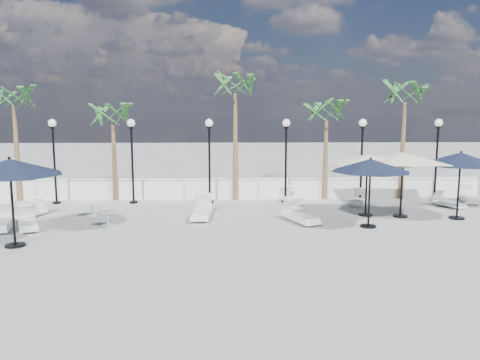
{
  "coord_description": "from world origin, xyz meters",
  "views": [
    {
      "loc": [
        0.76,
        -14.75,
        4.12
      ],
      "look_at": [
        1.3,
        3.4,
        1.5
      ],
      "focal_mm": 35.0,
      "sensor_mm": 36.0,
      "label": 1
    }
  ],
  "objects_px": {
    "lounger_0": "(2,222)",
    "parasol_cream_sq_b": "(368,155)",
    "lounger_7": "(469,197)",
    "parasol_navy_mid": "(371,166)",
    "lounger_8": "(448,202)",
    "lounger_4": "(291,199)",
    "lounger_6": "(357,200)",
    "parasol_navy_right": "(461,159)",
    "parasol_cream_sq_a": "(403,153)",
    "lounger_3": "(28,223)",
    "lounger_2": "(202,212)",
    "lounger_1": "(28,212)",
    "parasol_navy_left": "(10,168)",
    "lounger_5": "(300,216)"
  },
  "relations": [
    {
      "from": "lounger_0",
      "to": "parasol_cream_sq_b",
      "type": "distance_m",
      "value": 13.92
    },
    {
      "from": "lounger_7",
      "to": "parasol_navy_mid",
      "type": "distance_m",
      "value": 7.86
    },
    {
      "from": "parasol_navy_mid",
      "to": "lounger_8",
      "type": "bearing_deg",
      "value": 37.16
    },
    {
      "from": "lounger_8",
      "to": "lounger_4",
      "type": "bearing_deg",
      "value": 149.14
    },
    {
      "from": "lounger_6",
      "to": "parasol_navy_right",
      "type": "relative_size",
      "value": 0.58
    },
    {
      "from": "lounger_8",
      "to": "parasol_cream_sq_a",
      "type": "height_order",
      "value": "parasol_cream_sq_a"
    },
    {
      "from": "parasol_cream_sq_a",
      "to": "parasol_navy_right",
      "type": "bearing_deg",
      "value": -11.36
    },
    {
      "from": "lounger_3",
      "to": "lounger_7",
      "type": "relative_size",
      "value": 0.96
    },
    {
      "from": "parasol_cream_sq_a",
      "to": "lounger_2",
      "type": "bearing_deg",
      "value": -179.9
    },
    {
      "from": "lounger_6",
      "to": "parasol_cream_sq_b",
      "type": "xyz_separation_m",
      "value": [
        -0.3,
        -2.24,
        2.25
      ]
    },
    {
      "from": "lounger_1",
      "to": "parasol_navy_left",
      "type": "height_order",
      "value": "parasol_navy_left"
    },
    {
      "from": "lounger_0",
      "to": "parasol_navy_left",
      "type": "relative_size",
      "value": 0.69
    },
    {
      "from": "lounger_8",
      "to": "parasol_navy_left",
      "type": "relative_size",
      "value": 0.53
    },
    {
      "from": "lounger_1",
      "to": "lounger_5",
      "type": "height_order",
      "value": "lounger_5"
    },
    {
      "from": "lounger_0",
      "to": "parasol_cream_sq_a",
      "type": "relative_size",
      "value": 0.39
    },
    {
      "from": "lounger_0",
      "to": "lounger_3",
      "type": "relative_size",
      "value": 1.12
    },
    {
      "from": "lounger_8",
      "to": "parasol_cream_sq_a",
      "type": "relative_size",
      "value": 0.3
    },
    {
      "from": "lounger_4",
      "to": "lounger_8",
      "type": "relative_size",
      "value": 1.09
    },
    {
      "from": "lounger_1",
      "to": "lounger_3",
      "type": "relative_size",
      "value": 0.92
    },
    {
      "from": "parasol_navy_left",
      "to": "parasol_cream_sq_a",
      "type": "distance_m",
      "value": 14.03
    },
    {
      "from": "lounger_8",
      "to": "parasol_navy_right",
      "type": "xyz_separation_m",
      "value": [
        -0.75,
        -2.29,
        2.14
      ]
    },
    {
      "from": "lounger_1",
      "to": "lounger_3",
      "type": "distance_m",
      "value": 1.96
    },
    {
      "from": "lounger_7",
      "to": "parasol_cream_sq_a",
      "type": "height_order",
      "value": "parasol_cream_sq_a"
    },
    {
      "from": "lounger_1",
      "to": "parasol_navy_mid",
      "type": "relative_size",
      "value": 0.63
    },
    {
      "from": "lounger_2",
      "to": "parasol_cream_sq_b",
      "type": "relative_size",
      "value": 0.4
    },
    {
      "from": "parasol_navy_mid",
      "to": "parasol_cream_sq_b",
      "type": "relative_size",
      "value": 0.54
    },
    {
      "from": "parasol_navy_right",
      "to": "parasol_navy_mid",
      "type": "bearing_deg",
      "value": -162.48
    },
    {
      "from": "lounger_2",
      "to": "lounger_5",
      "type": "height_order",
      "value": "lounger_2"
    },
    {
      "from": "parasol_navy_mid",
      "to": "parasol_cream_sq_b",
      "type": "height_order",
      "value": "parasol_cream_sq_b"
    },
    {
      "from": "parasol_navy_left",
      "to": "parasol_navy_right",
      "type": "bearing_deg",
      "value": 12.12
    },
    {
      "from": "lounger_0",
      "to": "parasol_navy_right",
      "type": "bearing_deg",
      "value": -11.26
    },
    {
      "from": "lounger_5",
      "to": "parasol_navy_right",
      "type": "xyz_separation_m",
      "value": [
        6.26,
        0.42,
        2.1
      ]
    },
    {
      "from": "lounger_6",
      "to": "parasol_navy_left",
      "type": "relative_size",
      "value": 0.55
    },
    {
      "from": "lounger_2",
      "to": "parasol_navy_right",
      "type": "bearing_deg",
      "value": 0.31
    },
    {
      "from": "lounger_1",
      "to": "parasol_cream_sq_b",
      "type": "height_order",
      "value": "parasol_cream_sq_b"
    },
    {
      "from": "lounger_1",
      "to": "lounger_7",
      "type": "distance_m",
      "value": 19.26
    },
    {
      "from": "parasol_navy_left",
      "to": "parasol_cream_sq_a",
      "type": "xyz_separation_m",
      "value": [
        13.52,
        3.77,
        0.09
      ]
    },
    {
      "from": "lounger_5",
      "to": "parasol_navy_left",
      "type": "relative_size",
      "value": 0.66
    },
    {
      "from": "lounger_4",
      "to": "parasol_navy_left",
      "type": "distance_m",
      "value": 11.85
    },
    {
      "from": "lounger_8",
      "to": "parasol_navy_mid",
      "type": "xyz_separation_m",
      "value": [
        -4.63,
        -3.51,
        2.04
      ]
    },
    {
      "from": "lounger_6",
      "to": "lounger_8",
      "type": "bearing_deg",
      "value": 14.47
    },
    {
      "from": "lounger_0",
      "to": "lounger_1",
      "type": "height_order",
      "value": "lounger_0"
    },
    {
      "from": "lounger_2",
      "to": "lounger_4",
      "type": "xyz_separation_m",
      "value": [
        3.93,
        2.91,
        -0.04
      ]
    },
    {
      "from": "lounger_0",
      "to": "lounger_3",
      "type": "distance_m",
      "value": 0.91
    },
    {
      "from": "lounger_1",
      "to": "lounger_4",
      "type": "height_order",
      "value": "lounger_4"
    },
    {
      "from": "lounger_8",
      "to": "lounger_6",
      "type": "bearing_deg",
      "value": 148.19
    },
    {
      "from": "lounger_5",
      "to": "lounger_8",
      "type": "xyz_separation_m",
      "value": [
        7.01,
        2.7,
        -0.05
      ]
    },
    {
      "from": "parasol_cream_sq_b",
      "to": "lounger_6",
      "type": "bearing_deg",
      "value": 82.29
    },
    {
      "from": "lounger_5",
      "to": "parasol_cream_sq_b",
      "type": "bearing_deg",
      "value": -0.52
    },
    {
      "from": "lounger_5",
      "to": "lounger_8",
      "type": "relative_size",
      "value": 1.23
    }
  ]
}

